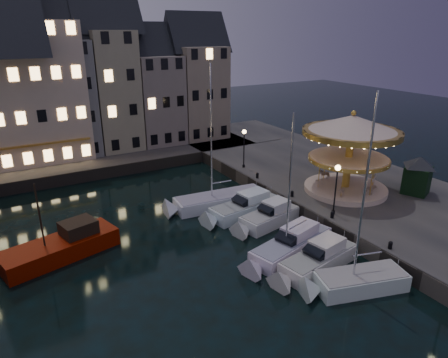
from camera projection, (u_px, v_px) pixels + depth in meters
ground at (267, 257)px, 28.66m from camera, size 160.00×160.00×0.00m
quay_east at (347, 186)px, 39.84m from camera, size 16.00×56.00×1.30m
quay_north at (75, 161)px, 47.44m from camera, size 44.00×12.00×1.30m
quaywall_e at (283, 202)px, 36.11m from camera, size 0.15×44.00×1.30m
quaywall_n at (105, 173)px, 43.50m from camera, size 48.00×0.15×1.30m
streetlamp_b at (336, 183)px, 31.43m from camera, size 0.44×0.44×4.17m
streetlamp_c at (244, 143)px, 42.39m from camera, size 0.44×0.44×4.17m
streetlamp_d at (367, 143)px, 42.38m from camera, size 0.44×0.44×4.17m
bollard_a at (390, 245)px, 27.12m from camera, size 0.30×0.30×0.57m
bollard_b at (332, 214)px, 31.59m from camera, size 0.30×0.30×0.57m
bollard_c at (292, 193)px, 35.65m from camera, size 0.30×0.30×0.57m
bollard_d at (257, 175)px, 40.11m from camera, size 0.30×0.30×0.57m
townhouse_nb at (5, 98)px, 43.56m from camera, size 6.16×8.00×13.80m
townhouse_nc at (62, 90)px, 46.21m from camera, size 6.82×8.00×14.80m
townhouse_nd at (111, 82)px, 48.72m from camera, size 5.50×8.00×15.80m
townhouse_ne at (154, 92)px, 51.79m from camera, size 6.16×8.00×12.80m
townhouse_nf at (196, 85)px, 54.44m from camera, size 6.82×8.00×13.80m
hotel_corner at (2, 84)px, 43.06m from camera, size 17.60×9.00×16.80m
motorboat_a at (352, 283)px, 24.83m from camera, size 6.78×3.81×11.21m
motorboat_b at (315, 262)px, 26.87m from camera, size 7.30×3.21×2.15m
motorboat_c at (288, 247)px, 28.70m from camera, size 8.29×4.01×11.02m
motorboat_d at (267, 219)px, 33.05m from camera, size 6.55×3.22×2.15m
motorboat_e at (242, 209)px, 34.88m from camera, size 7.79×3.16×2.15m
motorboat_f at (214, 201)px, 36.60m from camera, size 9.53×3.25×12.61m
red_fishing_boat at (63, 247)px, 28.59m from camera, size 8.39×4.70×6.09m
carousel at (351, 139)px, 35.26m from camera, size 8.57×8.57×7.50m
ticket_kiosk at (419, 169)px, 35.70m from camera, size 3.35×3.35×3.92m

